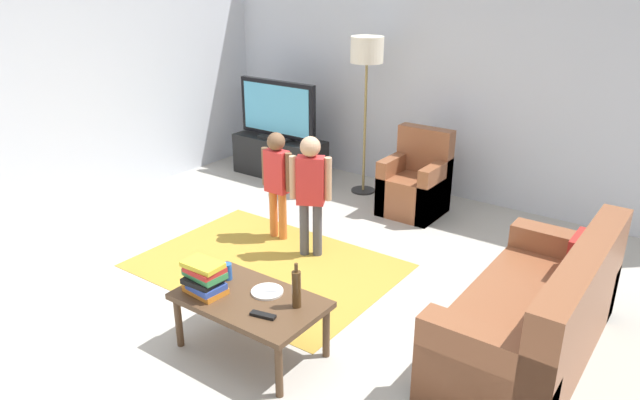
{
  "coord_description": "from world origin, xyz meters",
  "views": [
    {
      "loc": [
        2.71,
        -3.15,
        2.49
      ],
      "look_at": [
        0.0,
        0.6,
        0.65
      ],
      "focal_mm": 33.22,
      "sensor_mm": 36.0,
      "label": 1
    }
  ],
  "objects_px": {
    "armchair": "(416,185)",
    "plate": "(267,292)",
    "tv_stand": "(280,158)",
    "couch": "(541,320)",
    "tv": "(277,110)",
    "child_near_tv": "(277,176)",
    "book_stack": "(205,278)",
    "coffee_table": "(250,304)",
    "floor_lamp": "(367,59)",
    "bottle": "(296,289)",
    "soda_can": "(227,271)",
    "child_center": "(311,186)",
    "tv_remote": "(263,315)"
  },
  "relations": [
    {
      "from": "couch",
      "to": "tv_stand",
      "type": "bearing_deg",
      "value": 153.88
    },
    {
      "from": "child_center",
      "to": "soda_can",
      "type": "distance_m",
      "value": 1.35
    },
    {
      "from": "tv_stand",
      "to": "bottle",
      "type": "relative_size",
      "value": 3.81
    },
    {
      "from": "armchair",
      "to": "child_near_tv",
      "type": "xyz_separation_m",
      "value": [
        -0.78,
        -1.37,
        0.34
      ]
    },
    {
      "from": "coffee_table",
      "to": "bottle",
      "type": "distance_m",
      "value": 0.38
    },
    {
      "from": "child_near_tv",
      "to": "tv_remote",
      "type": "height_order",
      "value": "child_near_tv"
    },
    {
      "from": "coffee_table",
      "to": "floor_lamp",
      "type": "bearing_deg",
      "value": 108.33
    },
    {
      "from": "soda_can",
      "to": "tv_remote",
      "type": "bearing_deg",
      "value": -22.93
    },
    {
      "from": "soda_can",
      "to": "tv_stand",
      "type": "bearing_deg",
      "value": 123.3
    },
    {
      "from": "floor_lamp",
      "to": "child_center",
      "type": "bearing_deg",
      "value": -74.06
    },
    {
      "from": "soda_can",
      "to": "plate",
      "type": "bearing_deg",
      "value": 3.27
    },
    {
      "from": "armchair",
      "to": "plate",
      "type": "height_order",
      "value": "armchair"
    },
    {
      "from": "couch",
      "to": "floor_lamp",
      "type": "bearing_deg",
      "value": 142.75
    },
    {
      "from": "tv_stand",
      "to": "child_near_tv",
      "type": "relative_size",
      "value": 1.13
    },
    {
      "from": "armchair",
      "to": "soda_can",
      "type": "relative_size",
      "value": 7.5
    },
    {
      "from": "tv_stand",
      "to": "floor_lamp",
      "type": "distance_m",
      "value": 1.74
    },
    {
      "from": "tv",
      "to": "book_stack",
      "type": "height_order",
      "value": "tv"
    },
    {
      "from": "couch",
      "to": "armchair",
      "type": "relative_size",
      "value": 2.0
    },
    {
      "from": "tv",
      "to": "couch",
      "type": "relative_size",
      "value": 0.61
    },
    {
      "from": "floor_lamp",
      "to": "plate",
      "type": "xyz_separation_m",
      "value": [
        1.07,
        -2.97,
        -1.12
      ]
    },
    {
      "from": "couch",
      "to": "book_stack",
      "type": "xyz_separation_m",
      "value": [
        -1.9,
        -1.21,
        0.25
      ]
    },
    {
      "from": "book_stack",
      "to": "tv_remote",
      "type": "xyz_separation_m",
      "value": [
        0.51,
        0.01,
        -0.11
      ]
    },
    {
      "from": "armchair",
      "to": "floor_lamp",
      "type": "distance_m",
      "value": 1.48
    },
    {
      "from": "coffee_table",
      "to": "book_stack",
      "type": "distance_m",
      "value": 0.35
    },
    {
      "from": "floor_lamp",
      "to": "book_stack",
      "type": "xyz_separation_m",
      "value": [
        0.74,
        -3.22,
        -1.01
      ]
    },
    {
      "from": "bottle",
      "to": "plate",
      "type": "xyz_separation_m",
      "value": [
        -0.27,
        0.02,
        -0.13
      ]
    },
    {
      "from": "couch",
      "to": "bottle",
      "type": "relative_size",
      "value": 5.71
    },
    {
      "from": "armchair",
      "to": "plate",
      "type": "bearing_deg",
      "value": -83.93
    },
    {
      "from": "couch",
      "to": "tv_remote",
      "type": "bearing_deg",
      "value": -139.05
    },
    {
      "from": "armchair",
      "to": "bottle",
      "type": "height_order",
      "value": "armchair"
    },
    {
      "from": "soda_can",
      "to": "coffee_table",
      "type": "bearing_deg",
      "value": -18.43
    },
    {
      "from": "tv",
      "to": "armchair",
      "type": "height_order",
      "value": "tv"
    },
    {
      "from": "tv",
      "to": "soda_can",
      "type": "xyz_separation_m",
      "value": [
        1.87,
        -2.82,
        -0.37
      ]
    },
    {
      "from": "floor_lamp",
      "to": "tv_remote",
      "type": "height_order",
      "value": "floor_lamp"
    },
    {
      "from": "floor_lamp",
      "to": "bottle",
      "type": "bearing_deg",
      "value": -65.81
    },
    {
      "from": "couch",
      "to": "tv",
      "type": "bearing_deg",
      "value": 154.13
    },
    {
      "from": "tv_remote",
      "to": "floor_lamp",
      "type": "bearing_deg",
      "value": 98.08
    },
    {
      "from": "couch",
      "to": "coffee_table",
      "type": "distance_m",
      "value": 1.95
    },
    {
      "from": "plate",
      "to": "coffee_table",
      "type": "bearing_deg",
      "value": -112.73
    },
    {
      "from": "child_near_tv",
      "to": "tv",
      "type": "bearing_deg",
      "value": 129.34
    },
    {
      "from": "tv_stand",
      "to": "couch",
      "type": "distance_m",
      "value": 4.21
    },
    {
      "from": "coffee_table",
      "to": "plate",
      "type": "bearing_deg",
      "value": 67.27
    },
    {
      "from": "tv_stand",
      "to": "child_near_tv",
      "type": "bearing_deg",
      "value": -51.08
    },
    {
      "from": "floor_lamp",
      "to": "tv_remote",
      "type": "xyz_separation_m",
      "value": [
        1.24,
        -3.21,
        -1.11
      ]
    },
    {
      "from": "coffee_table",
      "to": "plate",
      "type": "height_order",
      "value": "plate"
    },
    {
      "from": "floor_lamp",
      "to": "tv_remote",
      "type": "distance_m",
      "value": 3.62
    },
    {
      "from": "floor_lamp",
      "to": "coffee_table",
      "type": "bearing_deg",
      "value": -71.67
    },
    {
      "from": "child_near_tv",
      "to": "book_stack",
      "type": "xyz_separation_m",
      "value": [
        0.74,
        -1.66,
        -0.1
      ]
    },
    {
      "from": "child_center",
      "to": "tv",
      "type": "bearing_deg",
      "value": 137.12
    },
    {
      "from": "tv_remote",
      "to": "armchair",
      "type": "bearing_deg",
      "value": 85.65
    }
  ]
}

